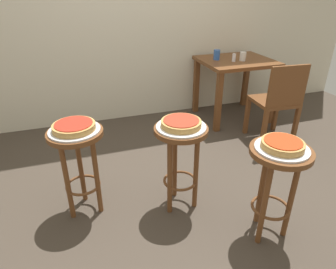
{
  "coord_description": "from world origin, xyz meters",
  "views": [
    {
      "loc": [
        -0.75,
        -1.89,
        1.55
      ],
      "look_at": [
        -0.16,
        -0.12,
        0.59
      ],
      "focal_mm": 32.25,
      "sensor_mm": 36.0,
      "label": 1
    }
  ],
  "objects_px": {
    "serving_plate_foreground": "(282,148)",
    "stool_middle": "(181,150)",
    "cup_near_edge": "(243,56)",
    "condiment_shaker": "(234,58)",
    "wooden_chair": "(278,100)",
    "pizza_leftside": "(74,127)",
    "pizza_middle": "(181,123)",
    "cup_far_edge": "(217,55)",
    "stool_leftside": "(78,154)",
    "stool_foreground": "(277,174)",
    "serving_plate_leftside": "(75,130)",
    "pizza_foreground": "(283,144)",
    "dining_table": "(235,70)",
    "serving_plate_middle": "(181,127)"
  },
  "relations": [
    {
      "from": "stool_foreground",
      "to": "serving_plate_foreground",
      "type": "distance_m",
      "value": 0.18
    },
    {
      "from": "serving_plate_middle",
      "to": "pizza_middle",
      "type": "bearing_deg",
      "value": 180.0
    },
    {
      "from": "pizza_leftside",
      "to": "cup_near_edge",
      "type": "height_order",
      "value": "cup_near_edge"
    },
    {
      "from": "stool_middle",
      "to": "condiment_shaker",
      "type": "distance_m",
      "value": 1.74
    },
    {
      "from": "cup_near_edge",
      "to": "condiment_shaker",
      "type": "distance_m",
      "value": 0.12
    },
    {
      "from": "cup_near_edge",
      "to": "pizza_leftside",
      "type": "bearing_deg",
      "value": -149.83
    },
    {
      "from": "stool_middle",
      "to": "condiment_shaker",
      "type": "relative_size",
      "value": 7.54
    },
    {
      "from": "stool_foreground",
      "to": "stool_leftside",
      "type": "bearing_deg",
      "value": 150.92
    },
    {
      "from": "stool_foreground",
      "to": "pizza_middle",
      "type": "xyz_separation_m",
      "value": [
        -0.46,
        0.47,
        0.21
      ]
    },
    {
      "from": "stool_foreground",
      "to": "stool_leftside",
      "type": "height_order",
      "value": "same"
    },
    {
      "from": "cup_near_edge",
      "to": "stool_leftside",
      "type": "bearing_deg",
      "value": -149.83
    },
    {
      "from": "stool_leftside",
      "to": "serving_plate_leftside",
      "type": "height_order",
      "value": "serving_plate_leftside"
    },
    {
      "from": "condiment_shaker",
      "to": "serving_plate_middle",
      "type": "bearing_deg",
      "value": -131.13
    },
    {
      "from": "serving_plate_foreground",
      "to": "serving_plate_middle",
      "type": "bearing_deg",
      "value": 134.61
    },
    {
      "from": "pizza_middle",
      "to": "cup_far_edge",
      "type": "distance_m",
      "value": 1.74
    },
    {
      "from": "cup_near_edge",
      "to": "wooden_chair",
      "type": "relative_size",
      "value": 0.12
    },
    {
      "from": "stool_middle",
      "to": "cup_far_edge",
      "type": "xyz_separation_m",
      "value": [
        0.98,
        1.44,
        0.29
      ]
    },
    {
      "from": "pizza_middle",
      "to": "wooden_chair",
      "type": "height_order",
      "value": "wooden_chair"
    },
    {
      "from": "condiment_shaker",
      "to": "pizza_foreground",
      "type": "bearing_deg",
      "value": -110.81
    },
    {
      "from": "stool_leftside",
      "to": "condiment_shaker",
      "type": "height_order",
      "value": "condiment_shaker"
    },
    {
      "from": "stool_middle",
      "to": "pizza_leftside",
      "type": "distance_m",
      "value": 0.74
    },
    {
      "from": "pizza_middle",
      "to": "serving_plate_leftside",
      "type": "relative_size",
      "value": 0.81
    },
    {
      "from": "serving_plate_foreground",
      "to": "cup_near_edge",
      "type": "height_order",
      "value": "cup_near_edge"
    },
    {
      "from": "serving_plate_foreground",
      "to": "dining_table",
      "type": "xyz_separation_m",
      "value": [
        0.75,
        1.84,
        -0.07
      ]
    },
    {
      "from": "pizza_foreground",
      "to": "dining_table",
      "type": "height_order",
      "value": "dining_table"
    },
    {
      "from": "serving_plate_foreground",
      "to": "serving_plate_leftside",
      "type": "xyz_separation_m",
      "value": [
        -1.15,
        0.64,
        0.0
      ]
    },
    {
      "from": "pizza_middle",
      "to": "cup_near_edge",
      "type": "xyz_separation_m",
      "value": [
        1.25,
        1.3,
        0.08
      ]
    },
    {
      "from": "stool_foreground",
      "to": "condiment_shaker",
      "type": "relative_size",
      "value": 7.54
    },
    {
      "from": "stool_leftside",
      "to": "cup_near_edge",
      "type": "distance_m",
      "value": 2.26
    },
    {
      "from": "wooden_chair",
      "to": "condiment_shaker",
      "type": "bearing_deg",
      "value": 104.35
    },
    {
      "from": "cup_near_edge",
      "to": "wooden_chair",
      "type": "distance_m",
      "value": 0.72
    },
    {
      "from": "serving_plate_middle",
      "to": "stool_leftside",
      "type": "distance_m",
      "value": 0.73
    },
    {
      "from": "pizza_foreground",
      "to": "pizza_leftside",
      "type": "height_order",
      "value": "same"
    },
    {
      "from": "cup_far_edge",
      "to": "cup_near_edge",
      "type": "bearing_deg",
      "value": -27.53
    },
    {
      "from": "serving_plate_middle",
      "to": "pizza_middle",
      "type": "distance_m",
      "value": 0.03
    },
    {
      "from": "pizza_foreground",
      "to": "pizza_leftside",
      "type": "xyz_separation_m",
      "value": [
        -1.15,
        0.64,
        0.0
      ]
    },
    {
      "from": "pizza_leftside",
      "to": "condiment_shaker",
      "type": "relative_size",
      "value": 3.22
    },
    {
      "from": "serving_plate_middle",
      "to": "serving_plate_leftside",
      "type": "height_order",
      "value": "same"
    },
    {
      "from": "stool_middle",
      "to": "pizza_leftside",
      "type": "relative_size",
      "value": 2.35
    },
    {
      "from": "stool_foreground",
      "to": "serving_plate_leftside",
      "type": "relative_size",
      "value": 1.93
    },
    {
      "from": "serving_plate_foreground",
      "to": "wooden_chair",
      "type": "height_order",
      "value": "wooden_chair"
    },
    {
      "from": "condiment_shaker",
      "to": "stool_middle",
      "type": "bearing_deg",
      "value": -131.13
    },
    {
      "from": "stool_foreground",
      "to": "dining_table",
      "type": "distance_m",
      "value": 1.99
    },
    {
      "from": "pizza_foreground",
      "to": "stool_middle",
      "type": "height_order",
      "value": "pizza_foreground"
    },
    {
      "from": "condiment_shaker",
      "to": "serving_plate_foreground",
      "type": "bearing_deg",
      "value": -110.81
    },
    {
      "from": "condiment_shaker",
      "to": "pizza_leftside",
      "type": "bearing_deg",
      "value": -148.37
    },
    {
      "from": "dining_table",
      "to": "serving_plate_leftside",
      "type": "bearing_deg",
      "value": -147.84
    },
    {
      "from": "pizza_foreground",
      "to": "dining_table",
      "type": "xyz_separation_m",
      "value": [
        0.75,
        1.84,
        -0.1
      ]
    },
    {
      "from": "serving_plate_foreground",
      "to": "stool_middle",
      "type": "relative_size",
      "value": 0.49
    },
    {
      "from": "pizza_foreground",
      "to": "serving_plate_middle",
      "type": "height_order",
      "value": "pizza_foreground"
    }
  ]
}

